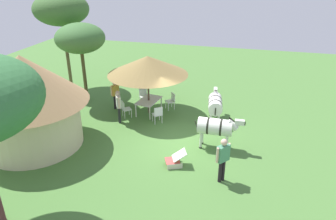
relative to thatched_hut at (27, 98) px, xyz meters
name	(u,v)px	position (x,y,z in m)	size (l,w,h in m)	color
ground_plane	(180,139)	(2.09, -6.07, -2.24)	(36.00, 36.00, 0.00)	#477334
thatched_hut	(27,98)	(0.00, 0.00, 0.00)	(5.03, 5.03, 4.05)	beige
shade_umbrella	(148,65)	(4.38, -3.83, 0.40)	(4.12, 4.12, 3.12)	brown
patio_dining_table	(149,101)	(4.38, -3.83, -1.58)	(1.67, 1.14, 0.74)	silver
patio_chair_east_end	(171,100)	(5.19, -4.87, -1.72)	(0.61, 0.60, 0.90)	silver
patio_chair_near_hut	(143,95)	(5.51, -3.15, -1.72)	(0.59, 0.59, 0.90)	white
patio_chair_near_lawn	(125,108)	(3.55, -2.81, -1.72)	(0.61, 0.60, 0.90)	white
patio_chair_west_end	(158,114)	(3.34, -4.64, -1.72)	(0.60, 0.60, 0.90)	white
guest_beside_umbrella	(115,92)	(4.45, -1.90, -1.28)	(0.52, 0.37, 1.59)	black
guest_behind_table	(119,104)	(2.94, -2.75, -1.22)	(0.54, 0.41, 1.70)	black
standing_watcher	(223,156)	(-0.53, -8.21, -1.18)	(0.51, 0.48, 1.77)	black
striped_lounge_chair	(175,160)	(0.01, -6.34, -1.99)	(0.81, 0.95, 0.62)	#C84941
zebra_nearest_camera	(215,104)	(4.36, -7.34, -1.30)	(2.16, 0.87, 1.48)	silver
zebra_by_umbrella	(216,127)	(1.74, -7.70, -1.23)	(0.72, 2.12, 1.54)	silver
acacia_tree_right_background	(80,38)	(5.00, 0.15, 1.40)	(2.68, 2.68, 4.47)	#463F22
acacia_tree_left_background	(61,9)	(6.99, 2.35, 2.59)	(3.28, 3.28, 5.83)	brown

